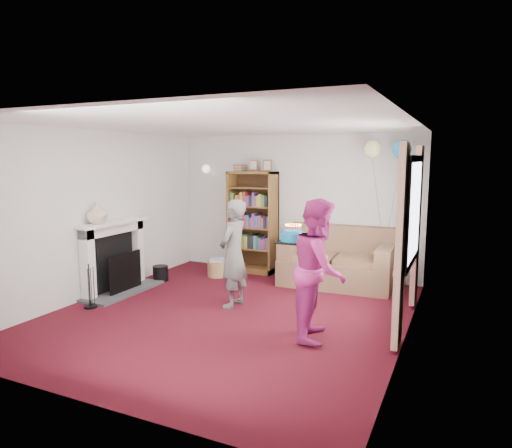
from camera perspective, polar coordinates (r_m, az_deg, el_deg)
The scene contains 16 objects.
ground at distance 6.27m, azimuth -3.35°, elevation -11.18°, with size 5.00×5.00×0.00m, color #33070E.
wall_back at distance 8.25m, azimuth 4.85°, elevation 2.41°, with size 4.50×0.02×2.50m, color silver.
wall_left at distance 7.31m, azimuth -19.25°, elevation 1.24°, with size 0.02×5.00×2.50m, color silver.
wall_right at distance 5.30m, azimuth 18.63°, elevation -1.24°, with size 0.02×5.00×2.50m, color silver.
ceiling at distance 5.93m, azimuth -3.56°, elevation 12.31°, with size 4.50×5.00×0.01m, color white.
fireplace at distance 7.45m, azimuth -17.01°, elevation -4.30°, with size 0.55×1.80×1.12m.
window_bay at distance 5.90m, azimuth 18.73°, elevation -0.77°, with size 0.14×2.02×2.20m.
wall_sconce at distance 8.83m, azimuth -6.24°, elevation 6.88°, with size 0.16×0.23×0.16m.
bookcase at distance 8.38m, azimuth -0.36°, elevation 0.17°, with size 0.87×0.42×2.06m.
sofa at distance 7.71m, azimuth 10.19°, elevation -4.85°, with size 1.80×0.95×0.95m.
wicker_basket at distance 8.16m, azimuth -4.85°, elevation -5.53°, with size 0.35×0.35×0.32m.
person_striped at distance 6.39m, azimuth -2.83°, elevation -3.71°, with size 0.55×0.36×1.52m, color black.
person_magenta at distance 5.32m, azimuth 7.93°, elevation -5.61°, with size 0.79×0.62×1.63m, color #AA226F.
birthday_cake at distance 5.52m, azimuth 4.65°, elevation -1.63°, with size 0.36×0.36×0.22m.
balloons at distance 7.38m, azimuth 16.06°, elevation 8.99°, with size 0.73×0.44×1.68m.
mantel_vase at distance 7.10m, azimuth -19.29°, elevation 1.32°, with size 0.30×0.30×0.32m, color beige.
Camera 1 is at (2.81, -5.20, 2.08)m, focal length 32.00 mm.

